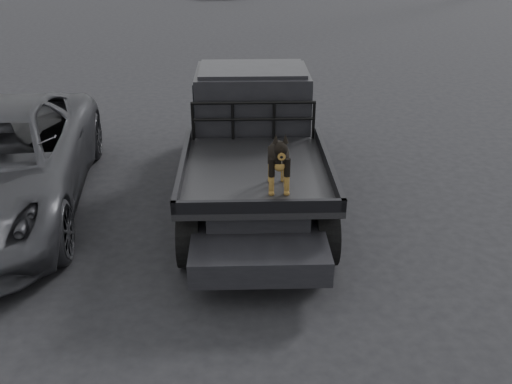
{
  "coord_description": "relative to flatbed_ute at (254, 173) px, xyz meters",
  "views": [
    {
      "loc": [
        -0.49,
        -6.26,
        3.89
      ],
      "look_at": [
        -0.32,
        -0.63,
        1.15
      ],
      "focal_mm": 40.0,
      "sensor_mm": 36.0,
      "label": 1
    }
  ],
  "objects": [
    {
      "name": "ground",
      "position": [
        0.29,
        -1.44,
        -0.46
      ],
      "size": [
        120.0,
        120.0,
        0.0
      ],
      "primitive_type": "plane",
      "color": "black",
      "rests_on": "ground"
    },
    {
      "name": "flatbed_ute",
      "position": [
        0.0,
        0.0,
        0.0
      ],
      "size": [
        2.0,
        5.4,
        0.92
      ],
      "primitive_type": null,
      "color": "black",
      "rests_on": "ground"
    },
    {
      "name": "ute_cab",
      "position": [
        0.0,
        0.95,
        0.9
      ],
      "size": [
        1.72,
        1.3,
        0.88
      ],
      "primitive_type": null,
      "color": "black",
      "rests_on": "flatbed_ute"
    },
    {
      "name": "headache_rack",
      "position": [
        0.0,
        0.2,
        0.74
      ],
      "size": [
        1.8,
        0.08,
        0.55
      ],
      "primitive_type": null,
      "color": "black",
      "rests_on": "flatbed_ute"
    },
    {
      "name": "dog",
      "position": [
        0.25,
        -1.48,
        0.83
      ],
      "size": [
        0.32,
        0.6,
        0.74
      ],
      "primitive_type": null,
      "color": "black",
      "rests_on": "flatbed_ute"
    }
  ]
}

